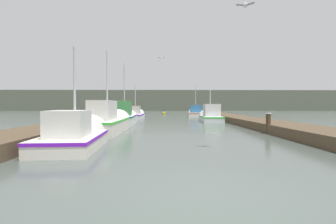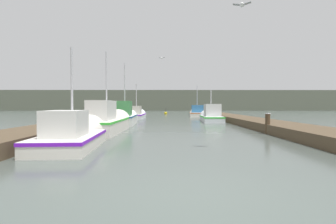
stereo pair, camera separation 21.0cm
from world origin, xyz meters
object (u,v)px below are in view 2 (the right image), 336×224
fishing_boat_5 (197,113)px  fishing_boat_1 (108,122)px  seagull_lead (242,5)px  channel_buoy (166,113)px  fishing_boat_0 (74,135)px  mooring_piling_0 (208,112)px  fishing_boat_4 (137,115)px  mooring_piling_1 (268,123)px  seagull_1 (162,58)px  fishing_boat_3 (211,116)px  fishing_boat_2 (125,117)px

fishing_boat_5 → fishing_boat_1: bearing=-106.1°
fishing_boat_1 → seagull_lead: 9.17m
seagull_lead → fishing_boat_5: bearing=-74.0°
fishing_boat_1 → channel_buoy: (3.17, 26.30, -0.39)m
fishing_boat_0 → seagull_lead: 7.06m
fishing_boat_0 → mooring_piling_0: 23.79m
fishing_boat_4 → mooring_piling_0: bearing=24.7°
mooring_piling_1 → seagull_1: (-5.45, 9.19, 4.89)m
mooring_piling_0 → fishing_boat_0: bearing=-110.3°
fishing_boat_0 → seagull_lead: size_ratio=8.07×
fishing_boat_0 → fishing_boat_1: 5.06m
fishing_boat_0 → seagull_1: (2.88, 13.01, 5.03)m
fishing_boat_3 → channel_buoy: 17.95m
mooring_piling_0 → fishing_boat_2: bearing=-124.0°
fishing_boat_3 → mooring_piling_1: size_ratio=5.39×
seagull_lead → fishing_boat_0: bearing=9.2°
fishing_boat_5 → seagull_1: seagull_1 is taller
fishing_boat_1 → fishing_boat_3: fishing_boat_1 is taller
fishing_boat_1 → seagull_lead: (5.55, -6.09, 4.04)m
fishing_boat_2 → mooring_piling_1: 10.43m
fishing_boat_0 → fishing_boat_1: (0.04, 5.06, 0.15)m
mooring_piling_1 → seagull_1: size_ratio=1.87×
mooring_piling_1 → seagull_lead: (-2.74, -4.85, 4.04)m
fishing_boat_4 → seagull_lead: bearing=-73.4°
mooring_piling_0 → channel_buoy: (-5.06, 9.06, -0.49)m
fishing_boat_3 → fishing_boat_5: bearing=92.9°
fishing_boat_1 → channel_buoy: fishing_boat_1 is taller
fishing_boat_3 → seagull_lead: 15.53m
fishing_boat_1 → fishing_boat_5: (7.16, 19.10, -0.10)m
fishing_boat_0 → mooring_piling_1: size_ratio=4.32×
fishing_boat_2 → fishing_boat_3: fishing_boat_2 is taller
fishing_boat_2 → fishing_boat_4: bearing=89.0°
fishing_boat_3 → mooring_piling_1: bearing=-80.7°
fishing_boat_0 → fishing_boat_5: 25.21m
fishing_boat_0 → fishing_boat_4: 18.74m
channel_buoy → seagull_lead: bearing=-85.8°
fishing_boat_2 → seagull_1: bearing=43.4°
fishing_boat_4 → fishing_boat_0: bearing=-89.3°
seagull_lead → seagull_1: seagull_1 is taller
fishing_boat_0 → mooring_piling_0: fishing_boat_0 is taller
mooring_piling_1 → seagull_1: 11.75m
fishing_boat_3 → seagull_1: seagull_1 is taller
fishing_boat_0 → seagull_1: 14.24m
fishing_boat_4 → mooring_piling_1: 17.03m
fishing_boat_1 → fishing_boat_4: fishing_boat_1 is taller
mooring_piling_1 → channel_buoy: 28.02m
fishing_boat_5 → fishing_boat_2: bearing=-112.4°
fishing_boat_1 → mooring_piling_1: 8.38m
fishing_boat_2 → mooring_piling_1: fishing_boat_2 is taller
fishing_boat_4 → fishing_boat_2: bearing=-88.5°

